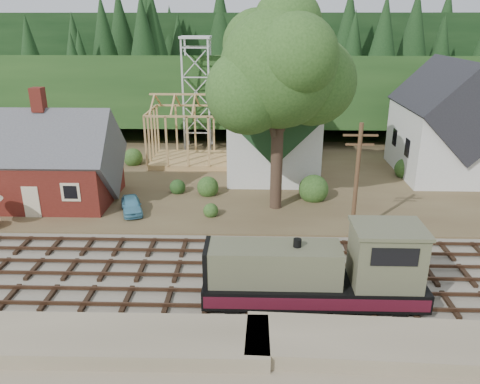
{
  "coord_description": "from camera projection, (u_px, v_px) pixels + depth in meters",
  "views": [
    {
      "loc": [
        0.24,
        -23.91,
        14.07
      ],
      "look_at": [
        -0.65,
        6.0,
        3.0
      ],
      "focal_mm": 35.0,
      "sensor_mm": 36.0,
      "label": 1
    }
  ],
  "objects": [
    {
      "name": "ground",
      "position": [
        248.0,
        276.0,
        27.3
      ],
      "size": [
        140.0,
        140.0,
        0.0
      ],
      "primitive_type": "plane",
      "color": "#384C1E",
      "rests_on": "ground"
    },
    {
      "name": "embankment",
      "position": [
        245.0,
        381.0,
        19.33
      ],
      "size": [
        64.0,
        5.0,
        1.6
      ],
      "primitive_type": "cube",
      "color": "#7F7259",
      "rests_on": "ground"
    },
    {
      "name": "railroad_bed",
      "position": [
        248.0,
        275.0,
        27.27
      ],
      "size": [
        64.0,
        11.0,
        0.16
      ],
      "primitive_type": "cube",
      "color": "#726B5B",
      "rests_on": "ground"
    },
    {
      "name": "village_flat",
      "position": [
        251.0,
        176.0,
        44.12
      ],
      "size": [
        64.0,
        26.0,
        0.3
      ],
      "primitive_type": "cube",
      "color": "brown",
      "rests_on": "ground"
    },
    {
      "name": "hillside",
      "position": [
        252.0,
        124.0,
        66.67
      ],
      "size": [
        70.0,
        28.96,
        12.74
      ],
      "primitive_type": "cube",
      "rotation": [
        -0.17,
        0.0,
        0.0
      ],
      "color": "#1E3F19",
      "rests_on": "ground"
    },
    {
      "name": "ridge",
      "position": [
        253.0,
        105.0,
        81.67
      ],
      "size": [
        80.0,
        20.0,
        12.0
      ],
      "primitive_type": "cube",
      "color": "black",
      "rests_on": "ground"
    },
    {
      "name": "depot",
      "position": [
        48.0,
        166.0,
        36.94
      ],
      "size": [
        10.8,
        7.41,
        9.0
      ],
      "color": "#541913",
      "rests_on": "village_flat"
    },
    {
      "name": "church",
      "position": [
        272.0,
        120.0,
        43.9
      ],
      "size": [
        8.4,
        15.17,
        13.0
      ],
      "color": "silver",
      "rests_on": "village_flat"
    },
    {
      "name": "farmhouse",
      "position": [
        447.0,
        126.0,
        42.92
      ],
      "size": [
        8.4,
        10.8,
        10.6
      ],
      "color": "silver",
      "rests_on": "village_flat"
    },
    {
      "name": "timber_frame",
      "position": [
        192.0,
        134.0,
        46.96
      ],
      "size": [
        8.2,
        6.2,
        6.99
      ],
      "color": "tan",
      "rests_on": "village_flat"
    },
    {
      "name": "lattice_tower",
      "position": [
        196.0,
        59.0,
        50.24
      ],
      "size": [
        3.2,
        3.2,
        12.12
      ],
      "color": "silver",
      "rests_on": "village_flat"
    },
    {
      "name": "big_tree",
      "position": [
        281.0,
        77.0,
        33.15
      ],
      "size": [
        10.9,
        8.4,
        14.7
      ],
      "color": "#38281E",
      "rests_on": "village_flat"
    },
    {
      "name": "telegraph_pole_near",
      "position": [
        357.0,
        180.0,
        30.51
      ],
      "size": [
        2.2,
        0.28,
        8.0
      ],
      "color": "#4C331E",
      "rests_on": "ground"
    },
    {
      "name": "locomotive",
      "position": [
        323.0,
        273.0,
        23.69
      ],
      "size": [
        11.08,
        2.77,
        4.46
      ],
      "color": "black",
      "rests_on": "railroad_bed"
    },
    {
      "name": "car_blue",
      "position": [
        131.0,
        205.0,
        35.29
      ],
      "size": [
        2.48,
        3.79,
        1.2
      ],
      "primitive_type": "imported",
      "rotation": [
        0.0,
        0.0,
        0.33
      ],
      "color": "#5CA7C5",
      "rests_on": "village_flat"
    },
    {
      "name": "car_green",
      "position": [
        16.0,
        198.0,
        36.9
      ],
      "size": [
        3.57,
        2.16,
        1.11
      ],
      "primitive_type": "imported",
      "rotation": [
        0.0,
        0.0,
        1.26
      ],
      "color": "gray",
      "rests_on": "village_flat"
    }
  ]
}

